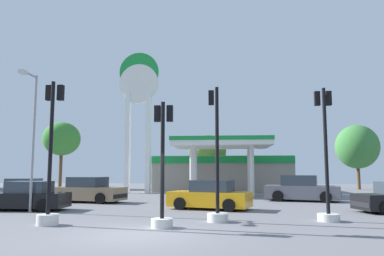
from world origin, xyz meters
name	(u,v)px	position (x,y,z in m)	size (l,w,h in m)	color
ground_plane	(139,234)	(0.00, 0.00, 0.00)	(90.00, 90.00, 0.00)	slate
gas_station	(222,171)	(2.34, 23.43, 1.90)	(12.46, 11.35, 4.42)	gray
station_pole_sign	(139,104)	(-4.95, 20.64, 7.74)	(3.51, 0.56, 12.38)	white
car_0	(210,196)	(1.85, 7.56, 0.65)	(4.34, 2.76, 1.44)	black
car_1	(302,189)	(7.44, 13.14, 0.74)	(4.87, 3.02, 1.62)	black
car_2	(89,191)	(-5.65, 11.06, 0.69)	(4.56, 2.71, 1.53)	black
car_3	(27,197)	(-7.02, 6.34, 0.63)	(3.94, 1.86, 1.40)	black
car_5	(22,191)	(-10.41, 11.87, 0.64)	(4.10, 2.11, 1.42)	black
traffic_signal_0	(327,176)	(6.52, 3.53, 1.70)	(0.83, 0.83, 5.15)	silver
traffic_signal_1	(217,184)	(2.30, 3.00, 1.39)	(0.78, 0.78, 5.15)	silver
traffic_signal_2	(50,178)	(-3.64, 1.61, 1.67)	(0.75, 0.75, 5.17)	silver
traffic_signal_3	(162,182)	(0.49, 1.37, 1.52)	(0.73, 0.73, 4.29)	silver
tree_0	(62,139)	(-15.05, 27.75, 5.33)	(3.97, 3.97, 7.16)	brown
tree_1	(207,151)	(0.71, 28.58, 3.94)	(4.02, 4.02, 5.71)	brown
tree_2	(357,147)	(16.28, 28.92, 4.38)	(4.37, 4.37, 6.66)	brown
corner_streetlamp	(32,127)	(-6.38, 5.26, 3.92)	(0.24, 1.48, 6.46)	gray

